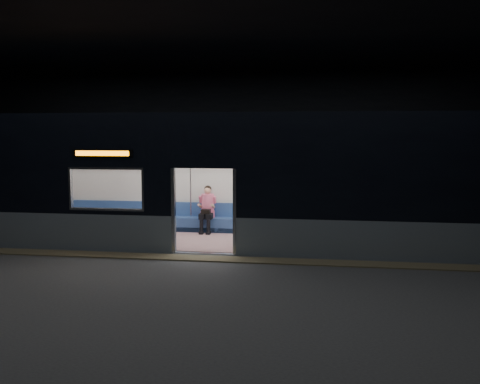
# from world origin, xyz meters

# --- Properties ---
(station_floor) EXTENTS (24.00, 14.00, 0.01)m
(station_floor) POSITION_xyz_m (0.00, 0.00, -0.01)
(station_floor) COLOR #47494C
(station_floor) RESTS_ON ground
(station_envelope) EXTENTS (24.00, 14.00, 5.00)m
(station_envelope) POSITION_xyz_m (0.00, 0.00, 3.66)
(station_envelope) COLOR black
(station_envelope) RESTS_ON station_floor
(tactile_strip) EXTENTS (22.80, 0.50, 0.03)m
(tactile_strip) POSITION_xyz_m (0.00, 0.55, 0.01)
(tactile_strip) COLOR #8C7F59
(tactile_strip) RESTS_ON station_floor
(metro_car) EXTENTS (18.00, 3.04, 3.35)m
(metro_car) POSITION_xyz_m (-0.00, 2.54, 1.85)
(metro_car) COLOR gray
(metro_car) RESTS_ON station_floor
(passenger) EXTENTS (0.41, 0.68, 1.33)m
(passenger) POSITION_xyz_m (-0.44, 3.55, 0.78)
(passenger) COLOR black
(passenger) RESTS_ON metro_car
(handbag) EXTENTS (0.31, 0.29, 0.12)m
(handbag) POSITION_xyz_m (-0.44, 3.33, 0.66)
(handbag) COLOR black
(handbag) RESTS_ON passenger
(transit_map) EXTENTS (0.91, 0.03, 0.59)m
(transit_map) POSITION_xyz_m (1.93, 3.85, 1.45)
(transit_map) COLOR white
(transit_map) RESTS_ON metro_car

